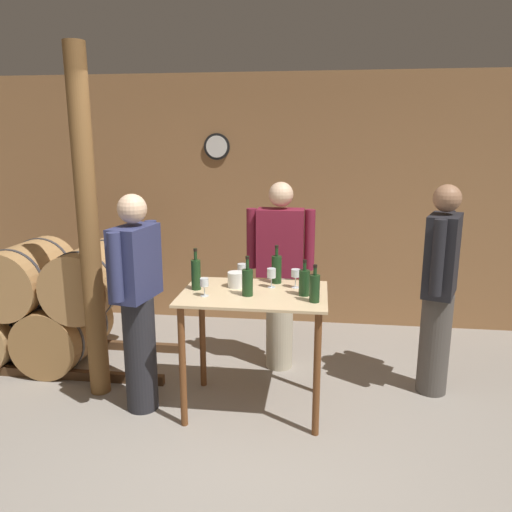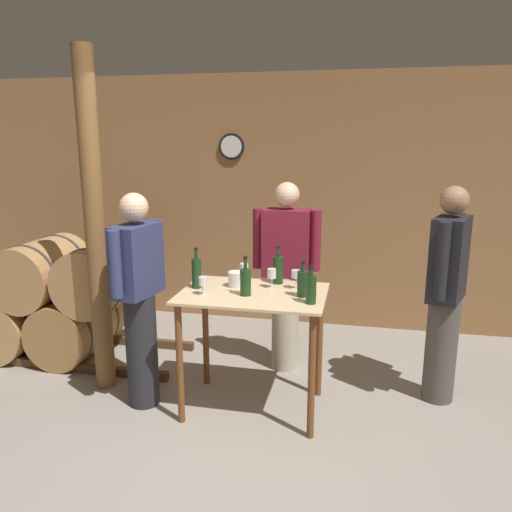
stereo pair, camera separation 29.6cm
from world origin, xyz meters
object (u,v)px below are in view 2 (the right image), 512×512
object	(u,v)px
wine_bottle_far_left	(197,272)
person_visitor_with_scarf	(446,291)
wine_bottle_center	(278,269)
wine_bottle_far_right	(311,289)
person_visitor_bearded	(139,297)
wine_glass_near_left	(203,282)
ice_bucket	(236,279)
wine_glass_near_right	(272,274)
person_host	(286,273)
wine_bottle_left	(246,281)
wine_bottle_right	(303,283)
wine_glass_far_side	(296,275)
wooden_post	(95,227)
wine_glass_near_center	(244,268)

from	to	relation	value
wine_bottle_far_left	person_visitor_with_scarf	distance (m)	1.90
wine_bottle_center	wine_bottle_far_right	bearing A→B (deg)	-55.15
person_visitor_with_scarf	person_visitor_bearded	size ratio (longest dim) A/B	1.03
wine_bottle_far_left	wine_glass_near_left	xyz separation A→B (m)	(0.10, -0.15, -0.03)
wine_bottle_far_right	ice_bucket	bearing A→B (deg)	154.63
wine_glass_near_right	person_host	world-z (taller)	person_host
wine_bottle_center	ice_bucket	size ratio (longest dim) A/B	2.42
wine_bottle_left	wine_bottle_right	world-z (taller)	wine_bottle_left
wine_glass_near_right	wine_glass_far_side	bearing A→B (deg)	4.92
wooden_post	wine_glass_near_left	world-z (taller)	wooden_post
wine_bottle_far_right	wine_glass_near_right	xyz separation A→B (m)	(-0.33, 0.30, 0.00)
wine_bottle_left	person_visitor_with_scarf	size ratio (longest dim) A/B	0.17
person_visitor_bearded	person_host	bearing A→B (deg)	41.00
wine_bottle_far_right	wine_bottle_center	bearing A→B (deg)	124.85
wine_glass_near_left	ice_bucket	bearing A→B (deg)	53.55
wooden_post	wine_bottle_left	size ratio (longest dim) A/B	9.32
wine_bottle_right	person_visitor_with_scarf	size ratio (longest dim) A/B	0.15
wine_bottle_left	wine_glass_far_side	bearing A→B (deg)	35.40
person_visitor_bearded	wine_bottle_far_left	bearing A→B (deg)	17.17
wooden_post	wine_glass_near_center	bearing A→B (deg)	9.22
wine_bottle_left	ice_bucket	size ratio (longest dim) A/B	2.34
wine_bottle_center	ice_bucket	distance (m)	0.34
person_visitor_with_scarf	wine_bottle_center	bearing A→B (deg)	-172.04
wine_glass_near_center	wine_glass_near_right	world-z (taller)	wine_glass_near_right
wine_bottle_left	wine_glass_near_right	xyz separation A→B (m)	(0.15, 0.22, 0.00)
wine_bottle_left	wine_bottle_far_right	size ratio (longest dim) A/B	1.09
wine_glass_near_right	wine_bottle_left	bearing A→B (deg)	-124.35
wine_bottle_far_right	person_visitor_bearded	distance (m)	1.30
wine_glass_near_center	person_visitor_with_scarf	xyz separation A→B (m)	(1.54, 0.16, -0.14)
wooden_post	wine_glass_far_side	size ratio (longest dim) A/B	18.81
wine_bottle_far_right	wine_bottle_far_left	bearing A→B (deg)	168.16
wooden_post	wine_bottle_right	xyz separation A→B (m)	(1.65, -0.12, -0.32)
wine_bottle_left	wine_glass_near_center	size ratio (longest dim) A/B	2.06
wine_bottle_far_left	wine_glass_far_side	size ratio (longest dim) A/B	2.18
person_visitor_with_scarf	wooden_post	bearing A→B (deg)	-172.58
wine_bottle_far_right	person_host	distance (m)	0.97
wine_bottle_far_right	wine_glass_near_center	size ratio (longest dim) A/B	1.88
wine_bottle_far_left	person_visitor_with_scarf	bearing A→B (deg)	12.95
wine_bottle_right	person_visitor_bearded	size ratio (longest dim) A/B	0.16
wooden_post	ice_bucket	xyz separation A→B (m)	(1.13, 0.03, -0.36)
wine_glass_far_side	ice_bucket	distance (m)	0.45
ice_bucket	person_visitor_with_scarf	bearing A→B (deg)	11.79
person_visitor_bearded	wine_glass_near_right	bearing A→B (deg)	14.45
wine_bottle_far_right	person_visitor_with_scarf	bearing A→B (deg)	32.15
wine_bottle_left	wine_glass_near_right	bearing A→B (deg)	55.65
ice_bucket	wine_bottle_left	bearing A→B (deg)	-59.07
person_host	person_visitor_with_scarf	world-z (taller)	person_visitor_with_scarf
wine_bottle_far_right	person_visitor_bearded	world-z (taller)	person_visitor_bearded
wine_glass_near_right	wine_glass_far_side	xyz separation A→B (m)	(0.18, 0.02, 0.00)
wine_bottle_far_left	wine_glass_near_left	distance (m)	0.18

